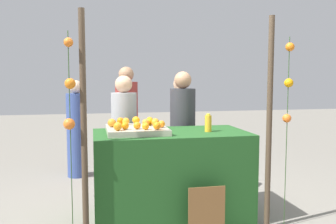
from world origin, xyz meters
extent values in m
plane|color=gray|center=(0.00, 0.00, 0.00)|extent=(24.00, 24.00, 0.00)
cube|color=#1E4C1E|center=(0.00, 0.00, 0.47)|extent=(1.63, 0.86, 0.95)
cube|color=#B2AD99|center=(-0.37, 0.02, 0.98)|extent=(0.62, 0.64, 0.06)
sphere|color=orange|center=(-0.19, -0.21, 1.04)|extent=(0.08, 0.08, 0.08)
sphere|color=orange|center=(-0.12, -0.07, 1.04)|extent=(0.07, 0.07, 0.07)
sphere|color=orange|center=(-0.16, 0.06, 1.05)|extent=(0.08, 0.08, 0.08)
sphere|color=orange|center=(-0.50, -0.14, 1.04)|extent=(0.08, 0.08, 0.08)
sphere|color=orange|center=(-0.62, 0.07, 1.05)|extent=(0.09, 0.09, 0.09)
sphere|color=orange|center=(-0.38, -0.14, 1.04)|extent=(0.07, 0.07, 0.07)
sphere|color=orange|center=(-0.21, 0.14, 1.05)|extent=(0.08, 0.08, 0.08)
sphere|color=orange|center=(-0.30, -0.20, 1.04)|extent=(0.07, 0.07, 0.07)
sphere|color=orange|center=(-0.58, -0.21, 1.05)|extent=(0.08, 0.08, 0.08)
sphere|color=orange|center=(-0.46, 0.20, 1.05)|extent=(0.08, 0.08, 0.08)
sphere|color=orange|center=(-0.26, 0.09, 1.04)|extent=(0.07, 0.07, 0.07)
sphere|color=orange|center=(-0.34, 0.28, 1.05)|extent=(0.08, 0.08, 0.08)
sphere|color=orange|center=(-0.18, 0.29, 1.04)|extent=(0.08, 0.08, 0.08)
sphere|color=orange|center=(-0.52, 0.29, 1.04)|extent=(0.08, 0.08, 0.08)
cylinder|color=gold|center=(0.40, -0.06, 1.03)|extent=(0.07, 0.07, 0.18)
cylinder|color=yellow|center=(0.40, -0.06, 1.13)|extent=(0.04, 0.04, 0.02)
cube|color=brown|center=(0.22, -0.58, 0.24)|extent=(0.36, 0.01, 0.51)
cube|color=black|center=(0.22, -0.56, 0.24)|extent=(0.34, 0.02, 0.49)
cylinder|color=#99999E|center=(-0.44, 0.67, 0.67)|extent=(0.31, 0.31, 1.34)
sphere|color=tan|center=(-0.44, 0.67, 1.45)|extent=(0.21, 0.21, 0.21)
cylinder|color=#333338|center=(0.30, 0.68, 0.69)|extent=(0.32, 0.32, 1.39)
sphere|color=#A87A59|center=(0.30, 0.68, 1.49)|extent=(0.22, 0.22, 0.22)
cylinder|color=maroon|center=(-0.31, 1.72, 0.73)|extent=(0.34, 0.34, 1.46)
sphere|color=#A87A59|center=(-0.31, 1.72, 1.58)|extent=(0.23, 0.23, 0.23)
cylinder|color=#99999E|center=(0.50, 1.61, 0.66)|extent=(0.31, 0.31, 1.32)
sphere|color=tan|center=(0.50, 1.61, 1.43)|extent=(0.21, 0.21, 0.21)
cylinder|color=#384C8C|center=(-1.06, 1.93, 0.64)|extent=(0.30, 0.30, 1.29)
sphere|color=beige|center=(-1.06, 1.93, 1.39)|extent=(0.20, 0.20, 0.20)
cylinder|color=#473828|center=(-0.90, -0.47, 1.06)|extent=(0.06, 0.06, 2.12)
cylinder|color=#473828|center=(0.90, -0.47, 1.06)|extent=(0.06, 0.06, 2.12)
cylinder|color=#2D4C23|center=(-1.01, -0.49, 0.96)|extent=(0.01, 0.01, 1.92)
sphere|color=orange|center=(-1.01, -0.50, 1.82)|extent=(0.08, 0.08, 0.08)
sphere|color=orange|center=(-1.00, -0.49, 1.47)|extent=(0.09, 0.09, 0.09)
sphere|color=orange|center=(-1.02, -0.49, 1.12)|extent=(0.10, 0.10, 0.10)
cylinder|color=#2D4C23|center=(1.09, -0.47, 0.96)|extent=(0.01, 0.01, 1.92)
sphere|color=orange|center=(1.10, -0.47, 1.82)|extent=(0.09, 0.09, 0.09)
sphere|color=orange|center=(1.09, -0.48, 1.47)|extent=(0.09, 0.09, 0.09)
sphere|color=orange|center=(1.08, -0.47, 1.12)|extent=(0.09, 0.09, 0.09)
camera|label=1|loc=(-0.82, -3.74, 1.52)|focal=38.68mm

